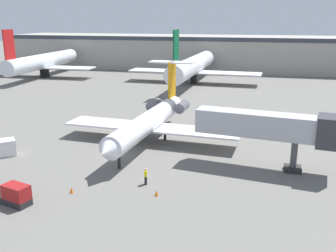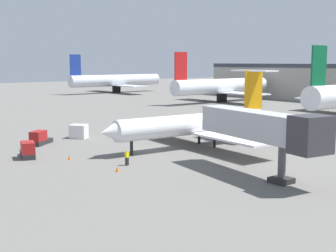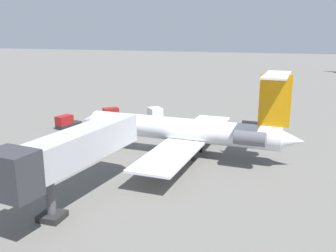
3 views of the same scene
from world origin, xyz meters
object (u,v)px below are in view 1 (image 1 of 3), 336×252
object	(u,v)px
jet_bridge	(275,127)
ground_crew_marshaller	(146,176)
baggage_tug_trailing	(14,195)
parked_airliner_west_mid	(43,62)
traffic_cone_mid	(156,193)
cargo_container_uld	(5,148)
parked_airliner_centre	(194,65)
traffic_cone_near	(72,190)
regional_jet	(151,119)

from	to	relation	value
jet_bridge	ground_crew_marshaller	distance (m)	14.95
baggage_tug_trailing	parked_airliner_west_mid	world-z (taller)	parked_airliner_west_mid
jet_bridge	traffic_cone_mid	bearing A→B (deg)	-137.09
cargo_container_uld	parked_airliner_centre	size ratio (longest dim) A/B	0.07
traffic_cone_near	ground_crew_marshaller	bearing A→B (deg)	30.05
traffic_cone_near	parked_airliner_west_mid	distance (m)	78.23
traffic_cone_mid	parked_airliner_west_mid	world-z (taller)	parked_airliner_west_mid
regional_jet	parked_airliner_west_mid	size ratio (longest dim) A/B	0.78
regional_jet	cargo_container_uld	xyz separation A→B (m)	(-15.53, -9.49, -2.10)
parked_airliner_centre	traffic_cone_mid	bearing A→B (deg)	-82.42
regional_jet	traffic_cone_mid	world-z (taller)	regional_jet
jet_bridge	parked_airliner_centre	bearing A→B (deg)	109.29
baggage_tug_trailing	jet_bridge	bearing A→B (deg)	32.88
regional_jet	parked_airliner_centre	xyz separation A→B (m)	(-3.37, 48.82, 1.40)
ground_crew_marshaller	traffic_cone_mid	bearing A→B (deg)	-51.83
jet_bridge	parked_airliner_west_mid	xyz separation A→B (m)	(-61.51, 54.09, -0.44)
ground_crew_marshaller	baggage_tug_trailing	bearing A→B (deg)	-145.57
ground_crew_marshaller	cargo_container_uld	distance (m)	19.36
traffic_cone_mid	parked_airliner_west_mid	bearing A→B (deg)	128.59
baggage_tug_trailing	parked_airliner_centre	size ratio (longest dim) A/B	0.11
jet_bridge	traffic_cone_mid	size ratio (longest dim) A/B	28.18
baggage_tug_trailing	parked_airliner_west_mid	distance (m)	79.02
cargo_container_uld	ground_crew_marshaller	bearing A→B (deg)	-11.46
baggage_tug_trailing	regional_jet	bearing A→B (deg)	71.77
ground_crew_marshaller	cargo_container_uld	size ratio (longest dim) A/B	0.57
baggage_tug_trailing	traffic_cone_near	bearing A→B (deg)	40.67
cargo_container_uld	parked_airliner_west_mid	xyz separation A→B (m)	(-30.24, 57.80, 3.34)
traffic_cone_mid	parked_airliner_centre	xyz separation A→B (m)	(-8.57, 64.40, 4.20)
ground_crew_marshaller	parked_airliner_west_mid	world-z (taller)	parked_airliner_west_mid
regional_jet	traffic_cone_near	distance (m)	17.42
regional_jet	parked_airliner_centre	world-z (taller)	parked_airliner_centre
cargo_container_uld	parked_airliner_west_mid	size ratio (longest dim) A/B	0.09
jet_bridge	ground_crew_marshaller	size ratio (longest dim) A/B	9.17
cargo_container_uld	traffic_cone_mid	world-z (taller)	cargo_container_uld
traffic_cone_near	traffic_cone_mid	world-z (taller)	same
baggage_tug_trailing	ground_crew_marshaller	bearing A→B (deg)	34.43
parked_airliner_west_mid	ground_crew_marshaller	bearing A→B (deg)	-51.40
cargo_container_uld	traffic_cone_near	bearing A→B (deg)	-30.45
jet_bridge	cargo_container_uld	world-z (taller)	jet_bridge
parked_airliner_centre	regional_jet	bearing A→B (deg)	-86.05
baggage_tug_trailing	traffic_cone_mid	xyz separation A→B (m)	(11.88, 4.69, -0.56)
parked_airliner_centre	cargo_container_uld	bearing A→B (deg)	-101.78
regional_jet	traffic_cone_mid	distance (m)	16.66
ground_crew_marshaller	parked_airliner_centre	bearing A→B (deg)	96.25
traffic_cone_mid	parked_airliner_west_mid	size ratio (longest dim) A/B	0.02
jet_bridge	baggage_tug_trailing	world-z (taller)	jet_bridge
parked_airliner_west_mid	parked_airliner_centre	bearing A→B (deg)	0.69
parked_airliner_centre	baggage_tug_trailing	bearing A→B (deg)	-92.74
regional_jet	traffic_cone_mid	bearing A→B (deg)	-71.54
jet_bridge	cargo_container_uld	size ratio (longest dim) A/B	5.24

